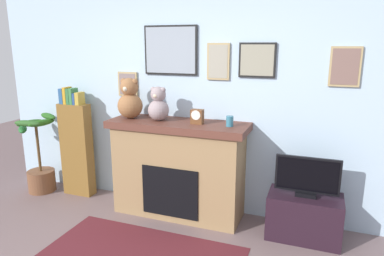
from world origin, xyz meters
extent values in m
cube|color=silver|center=(0.00, 2.00, 1.30)|extent=(5.20, 0.12, 2.60)
cube|color=black|center=(-0.22, 1.93, 1.86)|extent=(0.64, 0.02, 0.55)
cube|color=#8F9CA9|center=(-0.22, 1.91, 1.86)|extent=(0.60, 0.00, 0.51)
cube|color=tan|center=(0.34, 1.93, 1.75)|extent=(0.25, 0.02, 0.40)
cube|color=#9D9886|center=(0.34, 1.91, 1.75)|extent=(0.21, 0.00, 0.36)
cube|color=tan|center=(-0.80, 1.93, 1.46)|extent=(0.26, 0.02, 0.29)
cube|color=slate|center=(-0.80, 1.91, 1.46)|extent=(0.22, 0.00, 0.25)
cube|color=black|center=(0.76, 1.93, 1.77)|extent=(0.39, 0.02, 0.36)
cube|color=gray|center=(0.76, 1.91, 1.77)|extent=(0.35, 0.00, 0.32)
cube|color=tan|center=(1.61, 1.93, 1.72)|extent=(0.28, 0.02, 0.38)
cube|color=#7A5C53|center=(1.61, 1.91, 1.72)|extent=(0.24, 0.00, 0.34)
cube|color=#96764E|center=(-0.04, 1.69, 0.51)|extent=(1.45, 0.50, 1.02)
cube|color=brown|center=(-0.04, 1.69, 1.06)|extent=(1.57, 0.56, 0.08)
cube|color=black|center=(-0.04, 1.44, 0.36)|extent=(0.65, 0.02, 0.56)
cube|color=brown|center=(-1.48, 1.74, 0.60)|extent=(0.40, 0.16, 1.20)
cube|color=#29558A|center=(-1.62, 1.74, 1.30)|extent=(0.05, 0.13, 0.19)
cube|color=gold|center=(-1.56, 1.74, 1.31)|extent=(0.04, 0.13, 0.21)
cube|color=#326D3F|center=(-1.51, 1.74, 1.30)|extent=(0.04, 0.13, 0.19)
cube|color=#3A7C42|center=(-1.47, 1.74, 1.30)|extent=(0.04, 0.13, 0.20)
cube|color=#294A89|center=(-1.42, 1.74, 1.27)|extent=(0.03, 0.13, 0.14)
cube|color=gold|center=(-1.38, 1.74, 1.28)|extent=(0.05, 0.13, 0.15)
cylinder|color=brown|center=(-2.01, 1.63, 0.14)|extent=(0.35, 0.35, 0.28)
cylinder|color=brown|center=(-2.01, 1.63, 0.60)|extent=(0.04, 0.04, 0.62)
ellipsoid|color=#2A661B|center=(-1.88, 1.60, 0.96)|extent=(0.18, 0.37, 0.08)
ellipsoid|color=#24591A|center=(-1.95, 1.79, 1.00)|extent=(0.37, 0.23, 0.08)
ellipsoid|color=#2D6321|center=(-2.15, 1.68, 0.92)|extent=(0.21, 0.37, 0.08)
ellipsoid|color=#24672C|center=(-2.13, 1.52, 0.87)|extent=(0.32, 0.33, 0.08)
ellipsoid|color=#2C5B23|center=(-1.99, 1.48, 0.97)|extent=(0.37, 0.14, 0.08)
cube|color=black|center=(1.35, 1.64, 0.23)|extent=(0.72, 0.40, 0.46)
cube|color=black|center=(1.35, 1.64, 0.48)|extent=(0.20, 0.14, 0.04)
cube|color=black|center=(1.35, 1.64, 0.68)|extent=(0.62, 0.03, 0.36)
cube|color=black|center=(1.35, 1.62, 0.68)|extent=(0.58, 0.00, 0.32)
cube|color=#551D24|center=(-0.04, 0.76, 0.00)|extent=(1.87, 0.96, 0.01)
cylinder|color=teal|center=(0.55, 1.67, 1.15)|extent=(0.08, 0.08, 0.11)
cube|color=brown|center=(0.19, 1.67, 1.17)|extent=(0.13, 0.09, 0.15)
cylinder|color=white|center=(0.19, 1.62, 1.20)|extent=(0.10, 0.01, 0.10)
sphere|color=#93623B|center=(-0.63, 1.67, 1.24)|extent=(0.29, 0.29, 0.29)
sphere|color=#93623B|center=(-0.63, 1.67, 1.46)|extent=(0.21, 0.21, 0.21)
sphere|color=#93623B|center=(-0.70, 1.67, 1.52)|extent=(0.07, 0.07, 0.07)
sphere|color=#93623B|center=(-0.56, 1.67, 1.52)|extent=(0.07, 0.07, 0.07)
sphere|color=beige|center=(-0.63, 1.59, 1.45)|extent=(0.06, 0.06, 0.06)
sphere|color=gray|center=(-0.27, 1.67, 1.22)|extent=(0.24, 0.24, 0.24)
sphere|color=gray|center=(-0.27, 1.67, 1.39)|extent=(0.17, 0.17, 0.17)
sphere|color=gray|center=(-0.33, 1.67, 1.44)|extent=(0.06, 0.06, 0.06)
sphere|color=gray|center=(-0.21, 1.67, 1.44)|extent=(0.06, 0.06, 0.06)
sphere|color=beige|center=(-0.27, 1.60, 1.38)|extent=(0.05, 0.05, 0.05)
camera|label=1|loc=(1.41, -1.77, 1.94)|focal=32.58mm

